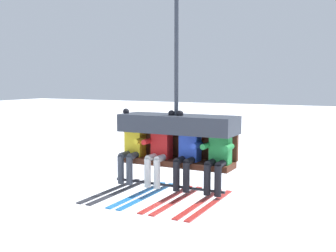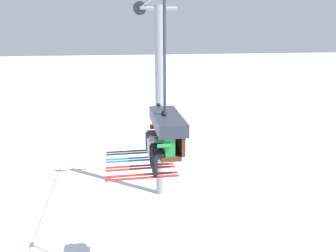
{
  "view_description": "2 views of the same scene",
  "coord_description": "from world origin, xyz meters",
  "px_view_note": "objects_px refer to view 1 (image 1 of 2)",
  "views": [
    {
      "loc": [
        3.04,
        -7.12,
        6.45
      ],
      "look_at": [
        -0.16,
        -0.88,
        5.67
      ],
      "focal_mm": 45.0,
      "sensor_mm": 36.0,
      "label": 1
    },
    {
      "loc": [
        7.71,
        -1.99,
        7.88
      ],
      "look_at": [
        0.04,
        -0.73,
        5.58
      ],
      "focal_mm": 35.0,
      "sensor_mm": 36.0,
      "label": 2
    }
  ],
  "objects_px": {
    "skier_blue": "(187,151)",
    "skier_green": "(218,155)",
    "skier_yellow": "(132,146)",
    "skier_red": "(159,149)",
    "chairlift_chair": "(178,129)"
  },
  "relations": [
    {
      "from": "skier_red",
      "to": "skier_blue",
      "type": "xyz_separation_m",
      "value": [
        0.53,
        0.0,
        0.0
      ]
    },
    {
      "from": "skier_blue",
      "to": "skier_yellow",
      "type": "bearing_deg",
      "value": 180.0
    },
    {
      "from": "skier_green",
      "to": "skier_yellow",
      "type": "bearing_deg",
      "value": 179.76
    },
    {
      "from": "skier_yellow",
      "to": "skier_red",
      "type": "height_order",
      "value": "same"
    },
    {
      "from": "skier_red",
      "to": "skier_green",
      "type": "distance_m",
      "value": 1.06
    },
    {
      "from": "skier_red",
      "to": "skier_blue",
      "type": "relative_size",
      "value": 1.0
    },
    {
      "from": "skier_blue",
      "to": "skier_green",
      "type": "bearing_deg",
      "value": -0.73
    },
    {
      "from": "skier_green",
      "to": "skier_blue",
      "type": "bearing_deg",
      "value": 179.27
    },
    {
      "from": "skier_yellow",
      "to": "skier_blue",
      "type": "xyz_separation_m",
      "value": [
        1.07,
        0.0,
        0.0
      ]
    },
    {
      "from": "skier_red",
      "to": "skier_green",
      "type": "relative_size",
      "value": 1.0
    },
    {
      "from": "skier_blue",
      "to": "skier_green",
      "type": "height_order",
      "value": "skier_blue"
    },
    {
      "from": "skier_red",
      "to": "skier_yellow",
      "type": "bearing_deg",
      "value": 180.0
    },
    {
      "from": "skier_yellow",
      "to": "skier_red",
      "type": "relative_size",
      "value": 1.0
    },
    {
      "from": "chairlift_chair",
      "to": "skier_yellow",
      "type": "height_order",
      "value": "chairlift_chair"
    },
    {
      "from": "chairlift_chair",
      "to": "skier_red",
      "type": "bearing_deg",
      "value": -140.98
    }
  ]
}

